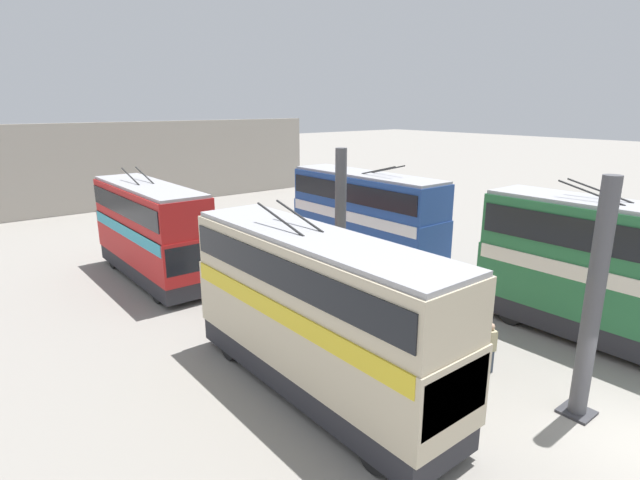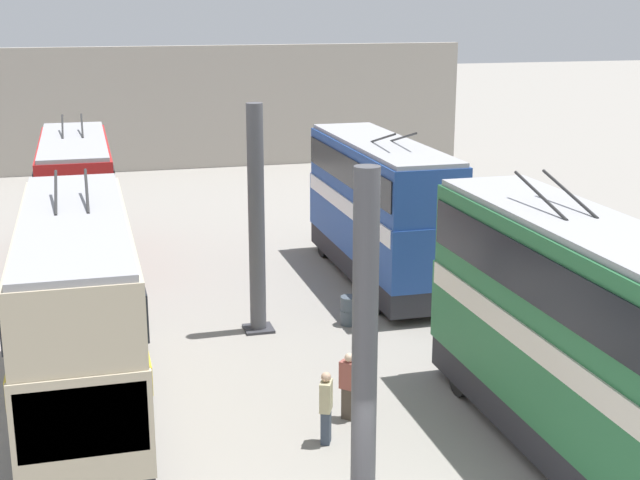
{
  "view_description": "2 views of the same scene",
  "coord_description": "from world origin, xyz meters",
  "px_view_note": "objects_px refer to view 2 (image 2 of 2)",
  "views": [
    {
      "loc": [
        -3.44,
        13.41,
        8.46
      ],
      "look_at": [
        12.32,
        0.75,
        2.95
      ],
      "focal_mm": 28.0,
      "sensor_mm": 36.0,
      "label": 1
    },
    {
      "loc": [
        -12.79,
        4.71,
        9.51
      ],
      "look_at": [
        10.15,
        -1.44,
        3.14
      ],
      "focal_mm": 50.0,
      "sensor_mm": 36.0,
      "label": 2
    }
  ],
  "objects_px": {
    "bus_right_mid": "(79,306)",
    "oil_drum": "(350,310)",
    "bus_left_far": "(380,202)",
    "person_aisle_foreground": "(326,406)",
    "person_aisle_midway": "(349,384)",
    "bus_right_far": "(77,195)",
    "bus_left_near": "(576,325)"
  },
  "relations": [
    {
      "from": "bus_left_far",
      "to": "bus_right_far",
      "type": "bearing_deg",
      "value": 65.65
    },
    {
      "from": "bus_left_near",
      "to": "person_aisle_midway",
      "type": "height_order",
      "value": "bus_left_near"
    },
    {
      "from": "bus_left_near",
      "to": "bus_right_far",
      "type": "bearing_deg",
      "value": 30.15
    },
    {
      "from": "bus_left_far",
      "to": "oil_drum",
      "type": "height_order",
      "value": "bus_left_far"
    },
    {
      "from": "bus_left_far",
      "to": "bus_right_far",
      "type": "distance_m",
      "value": 11.09
    },
    {
      "from": "bus_left_near",
      "to": "person_aisle_foreground",
      "type": "xyz_separation_m",
      "value": [
        1.74,
        4.97,
        -2.05
      ]
    },
    {
      "from": "bus_right_mid",
      "to": "oil_drum",
      "type": "xyz_separation_m",
      "value": [
        4.48,
        -7.82,
        -2.36
      ]
    },
    {
      "from": "bus_left_far",
      "to": "person_aisle_foreground",
      "type": "distance_m",
      "value": 12.29
    },
    {
      "from": "person_aisle_foreground",
      "to": "oil_drum",
      "type": "height_order",
      "value": "person_aisle_foreground"
    },
    {
      "from": "person_aisle_foreground",
      "to": "person_aisle_midway",
      "type": "xyz_separation_m",
      "value": [
        1.0,
        -0.83,
        -0.02
      ]
    },
    {
      "from": "bus_left_far",
      "to": "person_aisle_midway",
      "type": "height_order",
      "value": "bus_left_far"
    },
    {
      "from": "person_aisle_midway",
      "to": "oil_drum",
      "type": "xyz_separation_m",
      "value": [
        6.08,
        -1.86,
        -0.43
      ]
    },
    {
      "from": "bus_right_mid",
      "to": "bus_left_near",
      "type": "bearing_deg",
      "value": -113.28
    },
    {
      "from": "person_aisle_midway",
      "to": "person_aisle_foreground",
      "type": "bearing_deg",
      "value": 5.54
    },
    {
      "from": "bus_left_far",
      "to": "oil_drum",
      "type": "relative_size",
      "value": 10.91
    },
    {
      "from": "person_aisle_foreground",
      "to": "bus_left_near",
      "type": "bearing_deg",
      "value": -174.89
    },
    {
      "from": "bus_right_far",
      "to": "bus_left_far",
      "type": "bearing_deg",
      "value": -114.35
    },
    {
      "from": "bus_right_mid",
      "to": "oil_drum",
      "type": "height_order",
      "value": "bus_right_mid"
    },
    {
      "from": "bus_right_mid",
      "to": "bus_right_far",
      "type": "distance_m",
      "value": 13.05
    },
    {
      "from": "person_aisle_foreground",
      "to": "oil_drum",
      "type": "bearing_deg",
      "value": -86.4
    },
    {
      "from": "oil_drum",
      "to": "person_aisle_foreground",
      "type": "bearing_deg",
      "value": 159.17
    },
    {
      "from": "oil_drum",
      "to": "bus_left_far",
      "type": "bearing_deg",
      "value": -29.66
    },
    {
      "from": "bus_left_far",
      "to": "bus_right_far",
      "type": "height_order",
      "value": "bus_left_far"
    },
    {
      "from": "oil_drum",
      "to": "bus_right_far",
      "type": "bearing_deg",
      "value": 42.41
    },
    {
      "from": "bus_right_mid",
      "to": "person_aisle_midway",
      "type": "xyz_separation_m",
      "value": [
        -1.6,
        -5.96,
        -1.93
      ]
    },
    {
      "from": "person_aisle_midway",
      "to": "oil_drum",
      "type": "distance_m",
      "value": 6.37
    },
    {
      "from": "bus_right_far",
      "to": "bus_left_near",
      "type": "bearing_deg",
      "value": -149.85
    },
    {
      "from": "bus_left_far",
      "to": "person_aisle_foreground",
      "type": "height_order",
      "value": "bus_left_far"
    },
    {
      "from": "bus_left_near",
      "to": "bus_right_far",
      "type": "height_order",
      "value": "bus_left_near"
    },
    {
      "from": "bus_right_far",
      "to": "oil_drum",
      "type": "relative_size",
      "value": 10.42
    },
    {
      "from": "person_aisle_midway",
      "to": "bus_left_far",
      "type": "bearing_deg",
      "value": -157.14
    },
    {
      "from": "oil_drum",
      "to": "bus_right_mid",
      "type": "bearing_deg",
      "value": 119.8
    }
  ]
}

